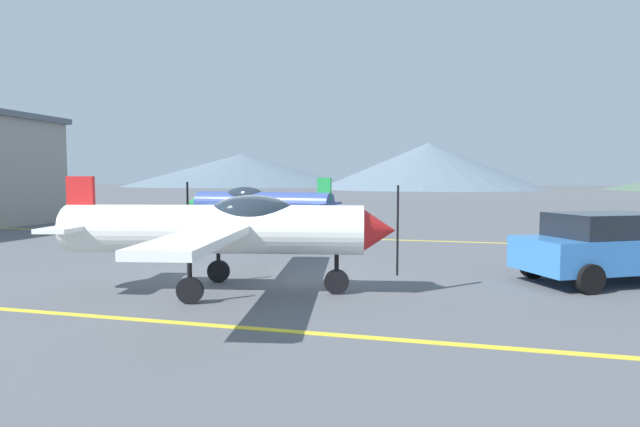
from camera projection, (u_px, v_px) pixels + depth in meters
name	position (u px, v px, depth m)	size (l,w,h in m)	color
ground_plane	(250.00, 280.00, 12.01)	(400.00, 400.00, 0.00)	#54565B
apron_line_near	(168.00, 322.00, 8.49)	(80.00, 0.16, 0.01)	yellow
apron_line_far	(333.00, 238.00, 20.56)	(80.00, 0.16, 0.01)	yellow
airplane_near	(226.00, 227.00, 10.64)	(7.19, 8.22, 2.46)	white
airplane_mid	(256.00, 203.00, 21.75)	(7.18, 8.24, 2.46)	#33478C
car_sedan	(610.00, 246.00, 11.72)	(4.64, 3.64, 1.62)	#3372BF
hill_left	(242.00, 170.00, 174.48)	(79.19, 79.19, 11.04)	slate
hill_centerleft	(428.00, 166.00, 121.80)	(53.45, 53.45, 11.12)	slate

